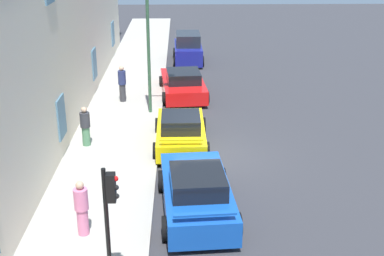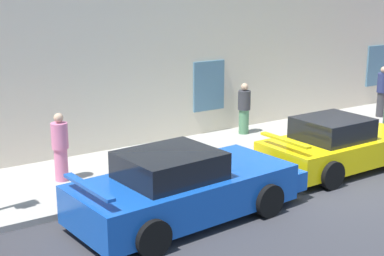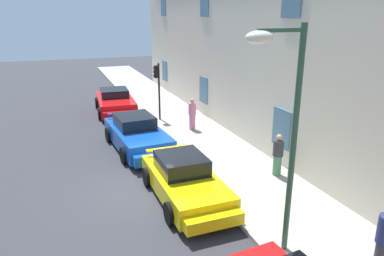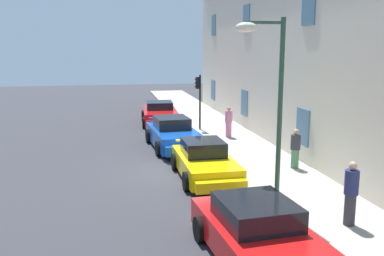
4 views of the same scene
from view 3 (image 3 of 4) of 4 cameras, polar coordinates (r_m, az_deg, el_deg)
ground_plane at (r=12.59m, az=-7.06°, el=-9.63°), size 80.00×80.00×0.00m
sidewalk at (r=13.74m, az=7.68°, el=-6.90°), size 60.00×3.48×0.14m
building_facade at (r=14.82m, az=22.50°, el=14.83°), size 38.70×4.86×10.65m
sportscar_red_lead at (r=22.24m, az=-12.10°, el=3.93°), size 4.96×2.45×1.37m
sportscar_yellow_flank at (r=15.90m, az=-8.58°, el=-1.28°), size 5.07×2.42×1.46m
sportscar_white_middle at (r=11.59m, az=-0.94°, el=-8.71°), size 4.53×2.09×1.37m
traffic_light at (r=19.58m, az=-5.54°, el=7.41°), size 0.22×0.36×3.12m
street_lamp at (r=7.94m, az=13.96°, el=3.89°), size 0.44×1.42×5.46m
pedestrian_admiring at (r=9.19m, az=28.31°, el=-15.64°), size 0.52×0.52×1.74m
pedestrian_strolling at (r=13.26m, az=13.55°, el=-4.17°), size 0.51×0.51×1.56m
pedestrian_bystander at (r=18.04m, az=0.05°, el=2.27°), size 0.53×0.53×1.61m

